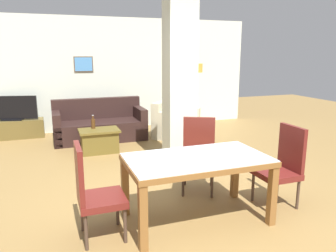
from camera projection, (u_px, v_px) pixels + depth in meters
ground_plane at (196, 219)px, 3.75m from camera, size 18.00×18.00×0.00m
back_wall at (112, 74)px, 8.03m from camera, size 7.20×0.09×2.70m
divider_pillar at (180, 86)px, 5.18m from camera, size 0.46×0.39×2.70m
dining_table at (197, 171)px, 3.62m from camera, size 1.56×0.87×0.75m
dining_chair_head_left at (93, 190)px, 3.26m from camera, size 0.46×0.46×1.00m
dining_chair_far_right at (198, 153)px, 4.49m from camera, size 0.62×0.62×1.00m
dining_chair_head_right at (283, 164)px, 4.02m from camera, size 0.46×0.46×1.00m
sofa at (100, 126)px, 7.17m from camera, size 1.94×0.87×0.88m
armchair at (175, 124)px, 7.39m from camera, size 1.24×1.25×0.80m
coffee_table at (99, 141)px, 6.24m from camera, size 0.75×0.51×0.44m
bottle at (93, 123)px, 6.26m from camera, size 0.08×0.08×0.26m
tv_stand at (14, 129)px, 7.27m from camera, size 1.28×0.40×0.41m
tv_screen at (11, 109)px, 7.17m from camera, size 1.07×0.30×0.54m
floor_lamp at (196, 74)px, 8.32m from camera, size 0.30×0.30×1.60m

